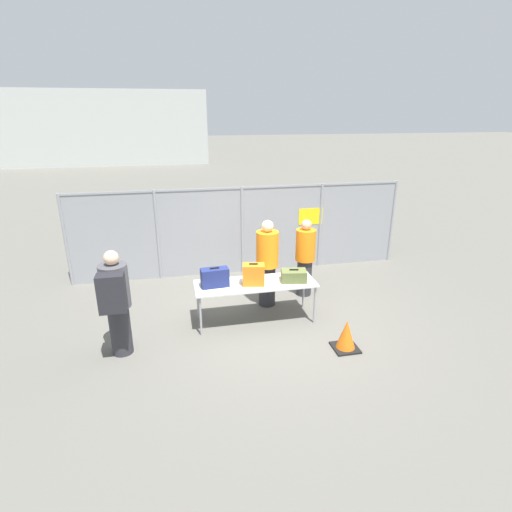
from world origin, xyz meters
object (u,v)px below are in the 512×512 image
object	(u,v)px
security_worker_near	(267,262)
security_worker_far	(305,257)
suitcase_navy	(215,278)
suitcase_olive	(294,276)
traveler_hooded	(116,300)
inspection_table	(256,286)
traffic_cone	(346,336)
utility_trailer	(288,236)
suitcase_orange	(254,274)

from	to	relation	value
security_worker_near	security_worker_far	bearing A→B (deg)	-162.71
suitcase_navy	security_worker_far	size ratio (longest dim) A/B	0.31
suitcase_olive	security_worker_far	size ratio (longest dim) A/B	0.30
traveler_hooded	security_worker_near	distance (m)	2.95
inspection_table	security_worker_near	world-z (taller)	security_worker_near
suitcase_olive	security_worker_far	bearing A→B (deg)	60.42
traveler_hooded	suitcase_olive	bearing A→B (deg)	12.72
suitcase_navy	security_worker_far	distance (m)	2.15
suitcase_olive	security_worker_far	distance (m)	1.09
security_worker_near	traffic_cone	world-z (taller)	security_worker_near
security_worker_far	utility_trailer	world-z (taller)	security_worker_far
suitcase_orange	suitcase_olive	world-z (taller)	suitcase_orange
utility_trailer	traffic_cone	size ratio (longest dim) A/B	7.58
security_worker_far	utility_trailer	size ratio (longest dim) A/B	0.42
inspection_table	security_worker_far	size ratio (longest dim) A/B	1.33
suitcase_orange	traffic_cone	bearing A→B (deg)	-42.65
suitcase_navy	suitcase_orange	distance (m)	0.69
security_worker_near	utility_trailer	bearing A→B (deg)	-114.25
traveler_hooded	security_worker_far	distance (m)	3.87
inspection_table	suitcase_navy	bearing A→B (deg)	179.45
suitcase_navy	utility_trailer	size ratio (longest dim) A/B	0.13
suitcase_orange	security_worker_far	xyz separation A→B (m)	(1.28, 0.93, -0.10)
traveler_hooded	utility_trailer	distance (m)	6.01
inspection_table	security_worker_far	world-z (taller)	security_worker_far
suitcase_navy	security_worker_near	size ratio (longest dim) A/B	0.29
suitcase_orange	security_worker_near	world-z (taller)	security_worker_near
suitcase_navy	security_worker_far	world-z (taller)	security_worker_far
suitcase_navy	traffic_cone	xyz separation A→B (m)	(1.97, -1.24, -0.69)
suitcase_orange	utility_trailer	distance (m)	4.24
inspection_table	traffic_cone	size ratio (longest dim) A/B	4.25
inspection_table	security_worker_near	xyz separation A→B (m)	(0.36, 0.60, 0.20)
inspection_table	traffic_cone	world-z (taller)	inspection_table
security_worker_near	traveler_hooded	bearing A→B (deg)	23.81
suitcase_orange	utility_trailer	bearing A→B (deg)	65.16
suitcase_navy	security_worker_near	distance (m)	1.24
suitcase_navy	traveler_hooded	world-z (taller)	traveler_hooded
suitcase_navy	security_worker_near	bearing A→B (deg)	28.53
suitcase_olive	traveler_hooded	distance (m)	3.07
suitcase_orange	security_worker_near	xyz separation A→B (m)	(0.41, 0.65, -0.04)
security_worker_far	security_worker_near	bearing A→B (deg)	37.95
suitcase_orange	suitcase_navy	bearing A→B (deg)	175.59
inspection_table	security_worker_far	bearing A→B (deg)	35.74
suitcase_olive	traveler_hooded	size ratio (longest dim) A/B	0.28
traffic_cone	security_worker_near	bearing A→B (deg)	115.74
inspection_table	suitcase_orange	size ratio (longest dim) A/B	5.11
suitcase_navy	suitcase_olive	size ratio (longest dim) A/B	1.01
traveler_hooded	security_worker_near	size ratio (longest dim) A/B	1.00
suitcase_orange	security_worker_far	distance (m)	1.59
suitcase_orange	traveler_hooded	bearing A→B (deg)	-165.34
suitcase_olive	traffic_cone	size ratio (longest dim) A/B	0.96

